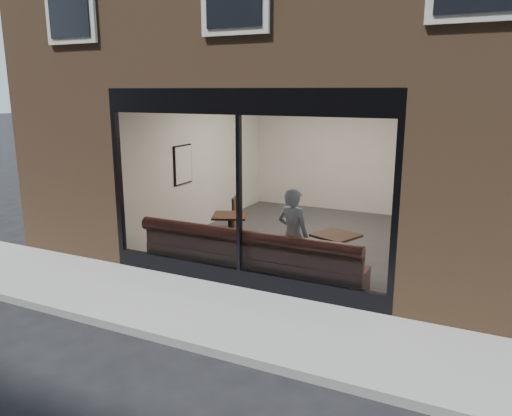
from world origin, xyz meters
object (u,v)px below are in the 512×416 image
at_px(person, 293,236).
at_px(cafe_table_left, 230,216).
at_px(banquette, 251,266).
at_px(cafe_chair_left, 226,229).
at_px(cafe_table_right, 336,235).

relative_size(person, cafe_table_left, 2.46).
distance_m(banquette, person, 0.93).
relative_size(banquette, cafe_table_left, 6.05).
distance_m(cafe_table_left, cafe_chair_left, 0.98).
bearing_deg(banquette, cafe_table_right, 30.07).
xyz_separation_m(person, cafe_table_right, (0.57, 0.56, -0.07)).
relative_size(cafe_table_left, cafe_table_right, 1.01).
bearing_deg(banquette, cafe_table_left, 132.04).
bearing_deg(person, cafe_table_left, -14.84).
xyz_separation_m(person, cafe_table_left, (-1.74, 0.97, -0.07)).
bearing_deg(cafe_chair_left, cafe_table_right, 142.51).
height_order(cafe_table_left, cafe_chair_left, cafe_table_left).
bearing_deg(cafe_chair_left, person, 127.32).
distance_m(banquette, cafe_table_left, 1.64).
height_order(banquette, cafe_table_left, cafe_table_left).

